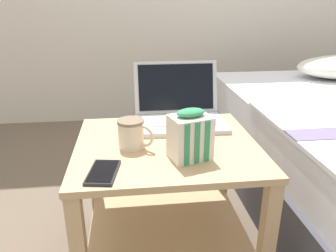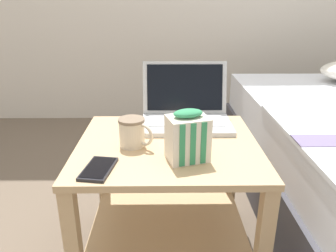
{
  "view_description": "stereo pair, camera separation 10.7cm",
  "coord_description": "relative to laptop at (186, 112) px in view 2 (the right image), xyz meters",
  "views": [
    {
      "loc": [
        -0.12,
        -1.03,
        0.95
      ],
      "look_at": [
        0.0,
        -0.04,
        0.56
      ],
      "focal_mm": 35.0,
      "sensor_mm": 36.0,
      "label": 1
    },
    {
      "loc": [
        -0.01,
        -1.04,
        0.95
      ],
      "look_at": [
        0.0,
        -0.04,
        0.56
      ],
      "focal_mm": 35.0,
      "sensor_mm": 36.0,
      "label": 2
    }
  ],
  "objects": [
    {
      "name": "ground_plane",
      "position": [
        -0.07,
        -0.2,
        -0.53
      ],
      "size": [
        8.0,
        8.0,
        0.0
      ],
      "primitive_type": "plane",
      "color": "brown"
    },
    {
      "name": "bedside_table",
      "position": [
        -0.07,
        -0.2,
        -0.22
      ],
      "size": [
        0.63,
        0.56,
        0.48
      ],
      "color": "tan",
      "rests_on": "ground_plane"
    },
    {
      "name": "laptop",
      "position": [
        0.0,
        0.0,
        0.0
      ],
      "size": [
        0.35,
        0.28,
        0.23
      ],
      "color": "#B7BABC",
      "rests_on": "bedside_table"
    },
    {
      "name": "mug_front_left",
      "position": [
        -0.19,
        -0.22,
        0.01
      ],
      "size": [
        0.12,
        0.1,
        0.1
      ],
      "color": "beige",
      "rests_on": "bedside_table"
    },
    {
      "name": "snack_bag",
      "position": [
        -0.02,
        -0.32,
        0.03
      ],
      "size": [
        0.14,
        0.12,
        0.16
      ],
      "color": "silver",
      "rests_on": "bedside_table"
    },
    {
      "name": "cell_phone",
      "position": [
        -0.28,
        -0.39,
        -0.04
      ],
      "size": [
        0.1,
        0.15,
        0.01
      ],
      "color": "black",
      "rests_on": "bedside_table"
    }
  ]
}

